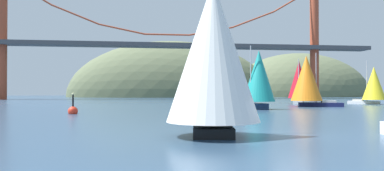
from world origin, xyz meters
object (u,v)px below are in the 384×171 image
sailboat_teal_sail (258,78)px  sailboat_yellow_sail (373,84)px  channel_buoy (73,111)px  sailboat_crimson_sail (299,81)px  sailboat_orange_sail (307,79)px  sailboat_white_mainsail (213,55)px

sailboat_teal_sail → sailboat_yellow_sail: bearing=29.3°
sailboat_teal_sail → channel_buoy: bearing=-163.6°
sailboat_crimson_sail → sailboat_yellow_sail: size_ratio=1.07×
sailboat_orange_sail → sailboat_white_mainsail: size_ratio=0.94×
sailboat_crimson_sail → sailboat_white_mainsail: size_ratio=0.96×
sailboat_yellow_sail → channel_buoy: size_ratio=3.20×
sailboat_crimson_sail → channel_buoy: bearing=-143.9°
sailboat_orange_sail → sailboat_yellow_sail: size_ratio=1.05×
sailboat_white_mainsail → channel_buoy: 25.96m
sailboat_orange_sail → sailboat_teal_sail: bearing=-145.2°
sailboat_orange_sail → sailboat_white_mainsail: bearing=-121.8°
sailboat_teal_sail → sailboat_white_mainsail: size_ratio=0.94×
sailboat_white_mainsail → sailboat_crimson_sail: bearing=61.4°
sailboat_orange_sail → channel_buoy: size_ratio=3.36×
sailboat_yellow_sail → channel_buoy: bearing=-156.3°
sailboat_yellow_sail → sailboat_white_mainsail: (-40.54, -45.70, 0.86)m
sailboat_yellow_sail → sailboat_crimson_sail: bearing=153.6°
sailboat_yellow_sail → sailboat_white_mainsail: sailboat_white_mainsail is taller
sailboat_crimson_sail → channel_buoy: sailboat_crimson_sail is taller
sailboat_crimson_sail → sailboat_orange_sail: sailboat_crimson_sail is taller
sailboat_white_mainsail → sailboat_orange_sail: bearing=58.2°
sailboat_crimson_sail → sailboat_teal_sail: bearing=-125.7°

